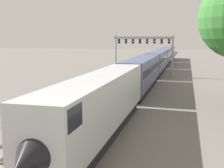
% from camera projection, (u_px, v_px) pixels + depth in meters
% --- Properties ---
extents(ground_plane, '(400.00, 400.00, 0.00)m').
position_uv_depth(ground_plane, '(53.00, 155.00, 19.54)').
color(ground_plane, slate).
extents(track_main, '(2.60, 200.00, 0.16)m').
position_uv_depth(track_main, '(161.00, 68.00, 76.58)').
color(track_main, slate).
rests_on(track_main, ground).
extents(track_near, '(2.60, 160.00, 0.16)m').
position_uv_depth(track_near, '(124.00, 77.00, 58.73)').
color(track_near, slate).
rests_on(track_near, ground).
extents(passenger_train, '(3.04, 109.80, 4.80)m').
position_uv_depth(passenger_train, '(157.00, 62.00, 65.30)').
color(passenger_train, silver).
rests_on(passenger_train, ground).
extents(signal_gantry, '(12.10, 0.49, 8.34)m').
position_uv_depth(signal_gantry, '(143.00, 46.00, 59.79)').
color(signal_gantry, '#999BA0').
rests_on(signal_gantry, ground).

